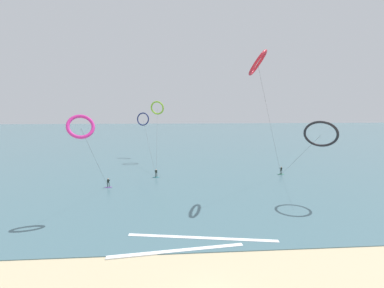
{
  "coord_description": "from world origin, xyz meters",
  "views": [
    {
      "loc": [
        -2.37,
        -14.49,
        14.21
      ],
      "look_at": [
        0.0,
        22.22,
        8.67
      ],
      "focal_mm": 22.45,
      "sensor_mm": 36.0,
      "label": 1
    }
  ],
  "objects_px": {
    "surfer_violet": "(108,183)",
    "kite_lime": "(157,108)",
    "kite_navy": "(143,119)",
    "kite_crimson": "(258,63)",
    "kite_charcoal": "(321,134)",
    "surfer_emerald": "(281,171)",
    "surfer_teal": "(156,174)",
    "kite_magenta": "(81,127)"
  },
  "relations": [
    {
      "from": "kite_navy",
      "to": "surfer_emerald",
      "type": "bearing_deg",
      "value": -13.83
    },
    {
      "from": "kite_magenta",
      "to": "kite_navy",
      "type": "bearing_deg",
      "value": 63.83
    },
    {
      "from": "kite_crimson",
      "to": "kite_navy",
      "type": "bearing_deg",
      "value": -125.96
    },
    {
      "from": "kite_crimson",
      "to": "kite_navy",
      "type": "relative_size",
      "value": 0.98
    },
    {
      "from": "surfer_violet",
      "to": "kite_magenta",
      "type": "distance_m",
      "value": 15.81
    },
    {
      "from": "kite_lime",
      "to": "kite_navy",
      "type": "bearing_deg",
      "value": -39.53
    },
    {
      "from": "surfer_violet",
      "to": "surfer_teal",
      "type": "bearing_deg",
      "value": 4.97
    },
    {
      "from": "surfer_teal",
      "to": "kite_magenta",
      "type": "bearing_deg",
      "value": 56.92
    },
    {
      "from": "surfer_emerald",
      "to": "kite_navy",
      "type": "xyz_separation_m",
      "value": [
        -32.06,
        21.92,
        10.18
      ]
    },
    {
      "from": "kite_magenta",
      "to": "surfer_teal",
      "type": "bearing_deg",
      "value": 42.85
    },
    {
      "from": "kite_charcoal",
      "to": "kite_magenta",
      "type": "height_order",
      "value": "kite_magenta"
    },
    {
      "from": "surfer_teal",
      "to": "kite_magenta",
      "type": "xyz_separation_m",
      "value": [
        -7.79,
        -17.17,
        11.06
      ]
    },
    {
      "from": "kite_charcoal",
      "to": "kite_lime",
      "type": "relative_size",
      "value": 1.02
    },
    {
      "from": "surfer_teal",
      "to": "kite_navy",
      "type": "relative_size",
      "value": 0.07
    },
    {
      "from": "surfer_teal",
      "to": "kite_crimson",
      "type": "xyz_separation_m",
      "value": [
        16.8,
        -10.83,
        20.21
      ]
    },
    {
      "from": "kite_charcoal",
      "to": "kite_navy",
      "type": "distance_m",
      "value": 48.15
    },
    {
      "from": "surfer_teal",
      "to": "kite_charcoal",
      "type": "relative_size",
      "value": 0.1
    },
    {
      "from": "kite_charcoal",
      "to": "kite_navy",
      "type": "xyz_separation_m",
      "value": [
        -30.78,
        37.01,
        0.6
      ]
    },
    {
      "from": "kite_magenta",
      "to": "kite_navy",
      "type": "distance_m",
      "value": 39.67
    },
    {
      "from": "surfer_teal",
      "to": "kite_crimson",
      "type": "distance_m",
      "value": 28.43
    },
    {
      "from": "kite_charcoal",
      "to": "surfer_emerald",
      "type": "bearing_deg",
      "value": -57.91
    },
    {
      "from": "kite_crimson",
      "to": "kite_charcoal",
      "type": "height_order",
      "value": "kite_crimson"
    },
    {
      "from": "surfer_emerald",
      "to": "kite_lime",
      "type": "xyz_separation_m",
      "value": [
        -27.4,
        15.84,
        13.41
      ]
    },
    {
      "from": "surfer_teal",
      "to": "kite_crimson",
      "type": "bearing_deg",
      "value": 138.5
    },
    {
      "from": "kite_lime",
      "to": "surfer_emerald",
      "type": "bearing_deg",
      "value": 162.94
    },
    {
      "from": "surfer_violet",
      "to": "kite_navy",
      "type": "xyz_separation_m",
      "value": [
        2.62,
        28.3,
        10.18
      ]
    },
    {
      "from": "surfer_teal",
      "to": "surfer_emerald",
      "type": "height_order",
      "value": "same"
    },
    {
      "from": "surfer_teal",
      "to": "surfer_violet",
      "type": "relative_size",
      "value": 1.0
    },
    {
      "from": "surfer_emerald",
      "to": "kite_charcoal",
      "type": "bearing_deg",
      "value": -71.87
    },
    {
      "from": "kite_lime",
      "to": "kite_navy",
      "type": "height_order",
      "value": "kite_lime"
    },
    {
      "from": "kite_charcoal",
      "to": "kite_magenta",
      "type": "relative_size",
      "value": 1.31
    },
    {
      "from": "surfer_teal",
      "to": "surfer_emerald",
      "type": "bearing_deg",
      "value": 172.41
    },
    {
      "from": "surfer_violet",
      "to": "kite_lime",
      "type": "distance_m",
      "value": 26.96
    },
    {
      "from": "surfer_emerald",
      "to": "kite_navy",
      "type": "relative_size",
      "value": 0.07
    },
    {
      "from": "kite_lime",
      "to": "kite_navy",
      "type": "relative_size",
      "value": 0.74
    },
    {
      "from": "surfer_emerald",
      "to": "kite_lime",
      "type": "distance_m",
      "value": 34.37
    },
    {
      "from": "kite_magenta",
      "to": "kite_navy",
      "type": "relative_size",
      "value": 0.57
    },
    {
      "from": "kite_magenta",
      "to": "kite_lime",
      "type": "bearing_deg",
      "value": 55.41
    },
    {
      "from": "surfer_violet",
      "to": "kite_lime",
      "type": "bearing_deg",
      "value": 40.69
    },
    {
      "from": "kite_lime",
      "to": "kite_crimson",
      "type": "bearing_deg",
      "value": 135.84
    },
    {
      "from": "surfer_violet",
      "to": "kite_charcoal",
      "type": "height_order",
      "value": "kite_charcoal"
    },
    {
      "from": "kite_crimson",
      "to": "kite_navy",
      "type": "xyz_separation_m",
      "value": [
        -22.23,
        33.26,
        -10.03
      ]
    }
  ]
}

